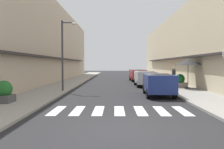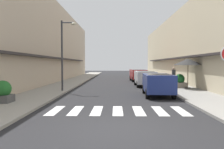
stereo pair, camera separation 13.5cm
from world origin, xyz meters
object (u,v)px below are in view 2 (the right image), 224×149
(parked_car_near, at_px, (158,82))
(street_lamp, at_px, (64,48))
(planter_midblock, at_px, (180,81))
(planter_corner, at_px, (3,92))
(parked_car_far, at_px, (138,74))
(cafe_umbrella, at_px, (188,62))
(parked_car_mid, at_px, (145,77))
(pedestrian_walking_near, at_px, (174,76))

(parked_car_near, height_order, street_lamp, street_lamp)
(street_lamp, xyz_separation_m, planter_midblock, (9.36, 2.50, -2.71))
(street_lamp, relative_size, planter_corner, 4.59)
(parked_car_far, height_order, cafe_umbrella, cafe_umbrella)
(street_lamp, bearing_deg, planter_midblock, 14.96)
(parked_car_near, xyz_separation_m, parked_car_mid, (-0.00, 6.77, 0.00))
(parked_car_far, relative_size, cafe_umbrella, 1.75)
(planter_corner, bearing_deg, cafe_umbrella, 31.60)
(parked_car_mid, xyz_separation_m, street_lamp, (-6.66, -4.78, 2.43))
(pedestrian_walking_near, bearing_deg, cafe_umbrella, -140.75)
(parked_car_far, xyz_separation_m, planter_midblock, (2.69, -8.99, -0.28))
(pedestrian_walking_near, bearing_deg, street_lamp, 129.48)
(parked_car_mid, distance_m, pedestrian_walking_near, 2.71)
(planter_midblock, bearing_deg, parked_car_far, 106.68)
(parked_car_mid, xyz_separation_m, parked_car_far, (0.00, 6.71, 0.00))
(pedestrian_walking_near, bearing_deg, parked_car_near, 173.73)
(parked_car_mid, relative_size, pedestrian_walking_near, 2.31)
(parked_car_near, height_order, pedestrian_walking_near, pedestrian_walking_near)
(planter_corner, bearing_deg, street_lamp, 69.23)
(cafe_umbrella, height_order, planter_midblock, cafe_umbrella)
(parked_car_mid, bearing_deg, pedestrian_walking_near, -22.70)
(planter_midblock, bearing_deg, parked_car_mid, 139.76)
(street_lamp, height_order, pedestrian_walking_near, street_lamp)
(parked_car_near, distance_m, cafe_umbrella, 5.27)
(cafe_umbrella, bearing_deg, parked_car_near, -129.35)
(parked_car_mid, height_order, planter_midblock, parked_car_mid)
(street_lamp, bearing_deg, planter_corner, -110.77)
(parked_car_far, relative_size, street_lamp, 0.82)
(parked_car_near, xyz_separation_m, cafe_umbrella, (3.22, 3.93, 1.40))
(parked_car_far, distance_m, street_lamp, 13.50)
(parked_car_near, relative_size, pedestrian_walking_near, 2.29)
(parked_car_far, bearing_deg, cafe_umbrella, -71.37)
(parked_car_mid, relative_size, street_lamp, 0.77)
(planter_midblock, bearing_deg, planter_corner, -145.29)
(planter_corner, relative_size, pedestrian_walking_near, 0.66)
(parked_car_mid, bearing_deg, parked_car_near, -90.00)
(parked_car_far, xyz_separation_m, pedestrian_walking_near, (2.50, -7.76, 0.12))
(parked_car_near, bearing_deg, parked_car_mid, 90.00)
(parked_car_near, distance_m, pedestrian_walking_near, 6.25)
(planter_corner, bearing_deg, parked_car_near, 21.39)
(parked_car_mid, distance_m, planter_corner, 13.40)
(parked_car_far, relative_size, planter_corner, 3.78)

